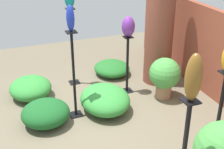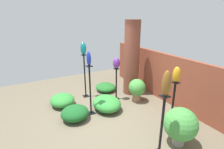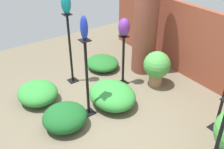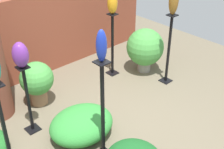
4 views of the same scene
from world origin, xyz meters
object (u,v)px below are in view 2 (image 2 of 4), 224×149
Objects in this scene: pedestal_teal at (85,78)px; art_vase_amber at (177,75)px; art_vase_bronze at (166,83)px; potted_plant_walkway_edge at (180,125)px; pedestal_cobalt at (90,92)px; art_vase_violet at (116,63)px; art_vase_cobalt at (89,59)px; pedestal_violet at (116,85)px; pedestal_amber at (172,107)px; potted_plant_back_center at (137,88)px; brick_pillar at (132,58)px; art_vase_teal at (83,48)px; pedestal_bronze at (162,128)px.

pedestal_teal is 3.94× the size of art_vase_amber.
art_vase_bronze is 1.30× the size of art_vase_amber.
pedestal_cobalt is at bearing -150.54° from potted_plant_walkway_edge.
art_vase_violet is 0.41× the size of potted_plant_walkway_edge.
art_vase_violet is 2.66m from art_vase_bronze.
art_vase_cobalt reaches higher than potted_plant_walkway_edge.
pedestal_violet is 0.89× the size of pedestal_amber.
potted_plant_walkway_edge is (3.30, 0.94, -0.20)m from pedestal_teal.
art_vase_violet is at bearing -178.00° from potted_plant_walkway_edge.
brick_pillar is at bearing 162.42° from potted_plant_back_center.
art_vase_violet is at bearing 112.01° from art_vase_cobalt.
pedestal_violet is 1.43× the size of potted_plant_back_center.
pedestal_teal is 1.02m from art_vase_teal.
art_vase_amber reaches higher than potted_plant_back_center.
art_vase_bronze is (2.60, -0.47, 0.30)m from art_vase_violet.
art_vase_cobalt is (-1.59, -1.55, 1.09)m from pedestal_amber.
art_vase_bronze is at bearing -10.35° from pedestal_violet.
art_vase_cobalt is 0.52× the size of potted_plant_back_center.
brick_pillar reaches higher than pedestal_violet.
pedestal_cobalt is 3.67× the size of art_vase_cobalt.
art_vase_bronze is at bearing -58.73° from pedestal_amber.
brick_pillar reaches higher than pedestal_amber.
art_vase_violet is (-0.45, 1.12, 0.60)m from pedestal_cobalt.
art_vase_bronze is at bearing 6.41° from pedestal_teal.
art_vase_teal reaches higher than art_vase_cobalt.
brick_pillar reaches higher than pedestal_bronze.
pedestal_bronze is 2.47m from art_vase_cobalt.
pedestal_violet is 0.73× the size of pedestal_teal.
potted_plant_back_center is at bearing 49.93° from art_vase_violet.
pedestal_teal reaches higher than pedestal_amber.
art_vase_cobalt reaches higher than pedestal_amber.
art_vase_violet is 0.92× the size of art_vase_cobalt.
potted_plant_walkway_edge is at bearing 15.84° from pedestal_teal.
brick_pillar is at bearing 105.83° from art_vase_violet.
brick_pillar is 3.41× the size of potted_plant_back_center.
pedestal_violet reaches higher than potted_plant_back_center.
art_vase_cobalt reaches higher than pedestal_bronze.
potted_plant_walkway_edge is at bearing 15.84° from art_vase_teal.
art_vase_teal is at bearing 178.21° from pedestal_teal.
art_vase_amber is 0.50× the size of potted_plant_back_center.
potted_plant_back_center is at bearing 50.19° from pedestal_teal.
art_vase_cobalt is (1.15, -0.28, 0.95)m from pedestal_teal.
pedestal_amber is at bearing 11.94° from pedestal_violet.
pedestal_teal is at bearing -173.59° from art_vase_bronze.
art_vase_cobalt is (0.66, -1.86, 0.35)m from brick_pillar.
art_vase_cobalt is at bearing 180.00° from pedestal_cobalt.
art_vase_bronze reaches higher than pedestal_violet.
pedestal_violet is at bearing -130.07° from potted_plant_back_center.
potted_plant_back_center is (0.45, 0.53, -0.05)m from pedestal_violet.
brick_pillar reaches higher than art_vase_violet.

